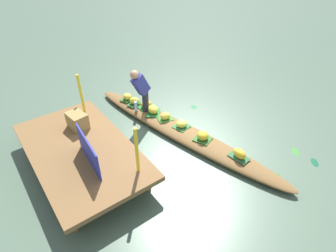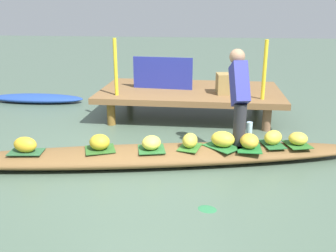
# 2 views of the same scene
# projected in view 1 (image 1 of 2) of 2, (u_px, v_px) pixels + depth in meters

# --- Properties ---
(canal_water) EXTENTS (40.00, 40.00, 0.00)m
(canal_water) POSITION_uv_depth(u_px,v_px,m) (180.00, 135.00, 6.58)
(canal_water) COLOR #485E4C
(canal_water) RESTS_ON ground
(dock_platform) EXTENTS (3.20, 1.80, 0.49)m
(dock_platform) POSITION_uv_depth(u_px,v_px,m) (81.00, 151.00, 5.48)
(dock_platform) COLOR brown
(dock_platform) RESTS_ON ground
(vendor_boat) EXTENTS (5.61, 1.78, 0.21)m
(vendor_boat) POSITION_uv_depth(u_px,v_px,m) (180.00, 131.00, 6.52)
(vendor_boat) COLOR brown
(vendor_boat) RESTS_ON ground
(leaf_mat_0) EXTENTS (0.45, 0.43, 0.01)m
(leaf_mat_0) POSITION_uv_depth(u_px,v_px,m) (203.00, 139.00, 6.11)
(leaf_mat_0) COLOR #2E5E23
(leaf_mat_0) RESTS_ON vendor_boat
(banana_bunch_0) EXTENTS (0.35, 0.35, 0.19)m
(banana_bunch_0) POSITION_uv_depth(u_px,v_px,m) (203.00, 136.00, 6.06)
(banana_bunch_0) COLOR gold
(banana_bunch_0) RESTS_ON vendor_boat
(leaf_mat_1) EXTENTS (0.43, 0.29, 0.01)m
(leaf_mat_1) POSITION_uv_depth(u_px,v_px,m) (239.00, 157.00, 5.64)
(leaf_mat_1) COLOR #295832
(leaf_mat_1) RESTS_ON vendor_boat
(banana_bunch_1) EXTENTS (0.31, 0.21, 0.19)m
(banana_bunch_1) POSITION_uv_depth(u_px,v_px,m) (240.00, 154.00, 5.58)
(banana_bunch_1) COLOR gold
(banana_bunch_1) RESTS_ON vendor_boat
(leaf_mat_2) EXTENTS (0.36, 0.40, 0.01)m
(leaf_mat_2) POSITION_uv_depth(u_px,v_px,m) (128.00, 99.00, 7.50)
(leaf_mat_2) COLOR #2A6326
(leaf_mat_2) RESTS_ON vendor_boat
(banana_bunch_2) EXTENTS (0.26, 0.24, 0.17)m
(banana_bunch_2) POSITION_uv_depth(u_px,v_px,m) (127.00, 96.00, 7.45)
(banana_bunch_2) COLOR yellow
(banana_bunch_2) RESTS_ON vendor_boat
(leaf_mat_3) EXTENTS (0.39, 0.40, 0.01)m
(leaf_mat_3) POSITION_uv_depth(u_px,v_px,m) (182.00, 127.00, 6.49)
(leaf_mat_3) COLOR #2A652D
(leaf_mat_3) RESTS_ON vendor_boat
(banana_bunch_3) EXTENTS (0.29, 0.30, 0.17)m
(banana_bunch_3) POSITION_uv_depth(u_px,v_px,m) (182.00, 124.00, 6.44)
(banana_bunch_3) COLOR #EDDC4E
(banana_bunch_3) RESTS_ON vendor_boat
(leaf_mat_4) EXTENTS (0.30, 0.39, 0.01)m
(leaf_mat_4) POSITION_uv_depth(u_px,v_px,m) (146.00, 107.00, 7.18)
(leaf_mat_4) COLOR #1E6A2C
(leaf_mat_4) RESTS_ON vendor_boat
(banana_bunch_4) EXTENTS (0.24, 0.29, 0.18)m
(banana_bunch_4) POSITION_uv_depth(u_px,v_px,m) (146.00, 104.00, 7.13)
(banana_bunch_4) COLOR gold
(banana_bunch_4) RESTS_ON vendor_boat
(leaf_mat_5) EXTENTS (0.53, 0.52, 0.01)m
(leaf_mat_5) POSITION_uv_depth(u_px,v_px,m) (153.00, 113.00, 6.96)
(leaf_mat_5) COLOR #25682E
(leaf_mat_5) RESTS_ON vendor_boat
(banana_bunch_5) EXTENTS (0.35, 0.31, 0.20)m
(banana_bunch_5) POSITION_uv_depth(u_px,v_px,m) (153.00, 109.00, 6.91)
(banana_bunch_5) COLOR gold
(banana_bunch_5) RESTS_ON vendor_boat
(leaf_mat_6) EXTENTS (0.33, 0.41, 0.01)m
(leaf_mat_6) POSITION_uv_depth(u_px,v_px,m) (135.00, 104.00, 7.31)
(leaf_mat_6) COLOR #245C2C
(leaf_mat_6) RESTS_ON vendor_boat
(banana_bunch_6) EXTENTS (0.32, 0.31, 0.19)m
(banana_bunch_6) POSITION_uv_depth(u_px,v_px,m) (134.00, 101.00, 7.25)
(banana_bunch_6) COLOR yellow
(banana_bunch_6) RESTS_ON vendor_boat
(leaf_mat_7) EXTENTS (0.31, 0.39, 0.01)m
(leaf_mat_7) POSITION_uv_depth(u_px,v_px,m) (165.00, 119.00, 6.73)
(leaf_mat_7) COLOR #346F27
(leaf_mat_7) RESTS_ON vendor_boat
(banana_bunch_7) EXTENTS (0.22, 0.27, 0.18)m
(banana_bunch_7) POSITION_uv_depth(u_px,v_px,m) (165.00, 116.00, 6.68)
(banana_bunch_7) COLOR yellow
(banana_bunch_7) RESTS_ON vendor_boat
(vendor_person) EXTENTS (0.28, 0.53, 1.20)m
(vendor_person) POSITION_uv_depth(u_px,v_px,m) (141.00, 88.00, 6.59)
(vendor_person) COLOR #28282D
(vendor_person) RESTS_ON vendor_boat
(water_bottle) EXTENTS (0.08, 0.08, 0.25)m
(water_bottle) POSITION_uv_depth(u_px,v_px,m) (136.00, 106.00, 6.98)
(water_bottle) COLOR #B1D9EC
(water_bottle) RESTS_ON vendor_boat
(market_banner) EXTENTS (1.08, 0.12, 0.57)m
(market_banner) POSITION_uv_depth(u_px,v_px,m) (88.00, 151.00, 4.95)
(market_banner) COLOR navy
(market_banner) RESTS_ON dock_platform
(railing_post_west) EXTENTS (0.06, 0.06, 0.94)m
(railing_post_west) POSITION_uv_depth(u_px,v_px,m) (137.00, 151.00, 4.67)
(railing_post_west) COLOR yellow
(railing_post_west) RESTS_ON dock_platform
(railing_post_east) EXTENTS (0.06, 0.06, 0.94)m
(railing_post_east) POSITION_uv_depth(u_px,v_px,m) (81.00, 94.00, 6.23)
(railing_post_east) COLOR yellow
(railing_post_east) RESTS_ON dock_platform
(produce_crate) EXTENTS (0.48, 0.38, 0.34)m
(produce_crate) POSITION_uv_depth(u_px,v_px,m) (77.00, 121.00, 5.90)
(produce_crate) COLOR olive
(produce_crate) RESTS_ON dock_platform
(drifting_plant_0) EXTENTS (0.31, 0.29, 0.01)m
(drifting_plant_0) POSITION_uv_depth(u_px,v_px,m) (296.00, 152.00, 6.09)
(drifting_plant_0) COLOR #387A2F
(drifting_plant_0) RESTS_ON ground
(drifting_plant_1) EXTENTS (0.30, 0.29, 0.01)m
(drifting_plant_1) POSITION_uv_depth(u_px,v_px,m) (315.00, 162.00, 5.81)
(drifting_plant_1) COLOR #144E32
(drifting_plant_1) RESTS_ON ground
(drifting_plant_2) EXTENTS (0.15, 0.31, 0.01)m
(drifting_plant_2) POSITION_uv_depth(u_px,v_px,m) (274.00, 177.00, 5.48)
(drifting_plant_2) COLOR #346926
(drifting_plant_2) RESTS_ON ground
(drifting_plant_3) EXTENTS (0.23, 0.21, 0.01)m
(drifting_plant_3) POSITION_uv_depth(u_px,v_px,m) (194.00, 107.00, 7.57)
(drifting_plant_3) COLOR #2A7142
(drifting_plant_3) RESTS_ON ground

